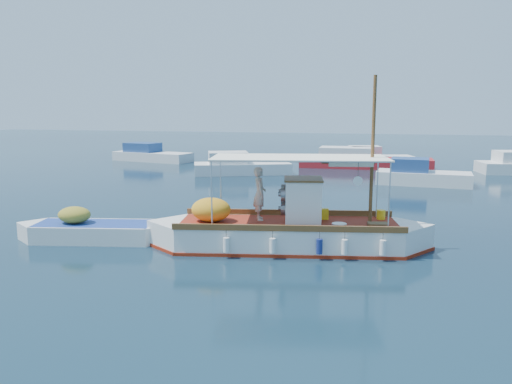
# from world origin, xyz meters

# --- Properties ---
(ground) EXTENTS (160.00, 160.00, 0.00)m
(ground) POSITION_xyz_m (0.00, 0.00, 0.00)
(ground) COLOR black
(ground) RESTS_ON ground
(fishing_caique) EXTENTS (9.36, 3.90, 5.82)m
(fishing_caique) POSITION_xyz_m (0.25, 0.00, 0.52)
(fishing_caique) COLOR white
(fishing_caique) RESTS_ON ground
(dinghy) EXTENTS (5.52, 2.40, 1.38)m
(dinghy) POSITION_xyz_m (-6.50, -0.86, 0.29)
(dinghy) COLOR white
(dinghy) RESTS_ON ground
(bg_boat_nw) EXTENTS (7.17, 4.79, 1.80)m
(bg_boat_nw) POSITION_xyz_m (-6.85, 17.80, 0.49)
(bg_boat_nw) COLOR silver
(bg_boat_nw) RESTS_ON ground
(bg_boat_n) EXTENTS (10.16, 2.96, 1.80)m
(bg_boat_n) POSITION_xyz_m (1.26, 24.13, 0.49)
(bg_boat_n) COLOR #AA1C20
(bg_boat_n) RESTS_ON ground
(bg_boat_ne) EXTENTS (5.66, 2.63, 1.80)m
(bg_boat_ne) POSITION_xyz_m (5.31, 15.97, 0.49)
(bg_boat_ne) COLOR silver
(bg_boat_ne) RESTS_ON ground
(bg_boat_far_w) EXTENTS (7.60, 3.71, 1.80)m
(bg_boat_far_w) POSITION_xyz_m (-17.15, 24.41, 0.49)
(bg_boat_far_w) COLOR silver
(bg_boat_far_w) RESTS_ON ground
(bg_boat_far_n) EXTENTS (6.32, 3.69, 1.80)m
(bg_boat_far_n) POSITION_xyz_m (2.10, 25.97, 0.49)
(bg_boat_far_n) COLOR silver
(bg_boat_far_n) RESTS_ON ground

